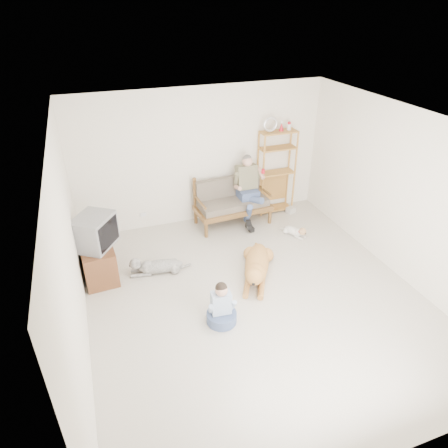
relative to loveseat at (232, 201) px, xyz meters
name	(u,v)px	position (x,y,z in m)	size (l,w,h in m)	color
floor	(255,297)	(-0.50, -2.38, -0.49)	(5.50, 5.50, 0.00)	beige
ceiling	(264,126)	(-0.50, -2.38, 2.21)	(5.50, 5.50, 0.00)	white
wall_back	(202,157)	(-0.50, 0.37, 0.86)	(5.00, 5.00, 0.00)	white
wall_front	(394,375)	(-0.50, -5.13, 0.86)	(5.00, 5.00, 0.00)	white
wall_left	(70,256)	(-3.00, -2.38, 0.86)	(5.50, 5.50, 0.00)	white
wall_right	(404,196)	(2.00, -2.38, 0.86)	(5.50, 5.50, 0.00)	white
loveseat	(232,201)	(0.00, 0.00, 0.00)	(1.54, 0.79, 0.95)	brown
man	(249,195)	(0.30, -0.18, 0.16)	(0.54, 0.77, 1.24)	#4B5F8A
etagere	(276,171)	(1.05, 0.17, 0.42)	(0.79, 0.34, 2.07)	#BD7B3B
book_stack	(291,210)	(1.35, -0.06, -0.42)	(0.19, 0.14, 0.12)	white
tv_stand	(98,261)	(-2.73, -0.99, -0.19)	(0.56, 0.93, 0.60)	brown
crt_tv	(95,232)	(-2.69, -1.01, 0.38)	(0.78, 0.81, 0.53)	gray
wall_outlet	(143,215)	(-1.75, 0.36, -0.19)	(0.12, 0.02, 0.08)	white
golden_retriever	(256,266)	(-0.27, -1.89, -0.29)	(0.89, 1.47, 0.49)	#C28D43
shaggy_dog	(155,266)	(-1.84, -1.22, -0.35)	(1.09, 0.36, 0.32)	silver
terrier	(296,231)	(0.98, -0.95, -0.39)	(0.35, 0.56, 0.23)	silver
child	(221,308)	(-1.17, -2.70, -0.24)	(0.44, 0.44, 0.69)	#4B5F8A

